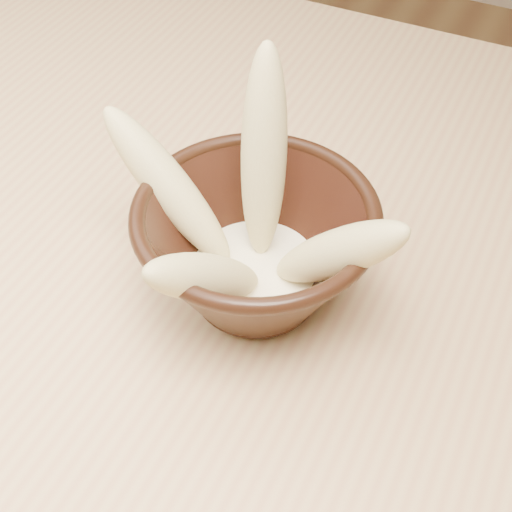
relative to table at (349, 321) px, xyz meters
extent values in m
cube|color=#D7B176|center=(0.00, 0.00, 0.06)|extent=(1.20, 0.80, 0.04)
cylinder|color=#A58352|center=(-0.54, 0.34, -0.32)|extent=(0.05, 0.05, 0.71)
cylinder|color=black|center=(-0.06, -0.07, 0.08)|extent=(0.08, 0.08, 0.01)
cylinder|color=black|center=(-0.06, -0.07, 0.10)|extent=(0.08, 0.08, 0.01)
torus|color=black|center=(-0.06, -0.07, 0.17)|extent=(0.18, 0.18, 0.01)
cylinder|color=#FDF3CB|center=(-0.06, -0.07, 0.11)|extent=(0.10, 0.10, 0.01)
ellipsoid|color=#D6C27E|center=(-0.07, -0.04, 0.20)|extent=(0.06, 0.08, 0.17)
ellipsoid|color=#D6C27E|center=(-0.14, -0.07, 0.17)|extent=(0.13, 0.05, 0.12)
ellipsoid|color=#D6C27E|center=(0.00, -0.07, 0.16)|extent=(0.12, 0.05, 0.12)
ellipsoid|color=#D6C27E|center=(-0.07, -0.13, 0.16)|extent=(0.07, 0.12, 0.11)
camera|label=1|loc=(0.10, -0.40, 0.52)|focal=50.00mm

